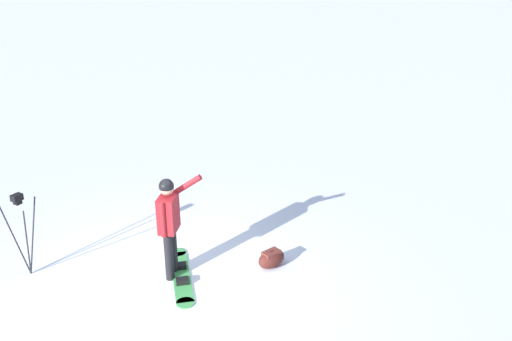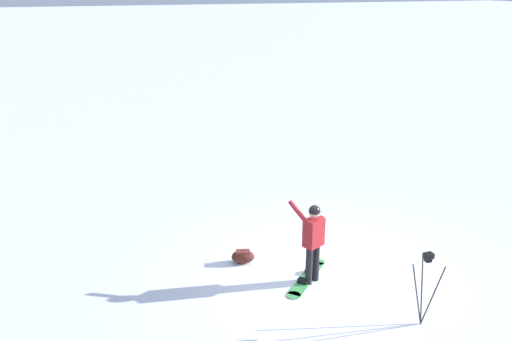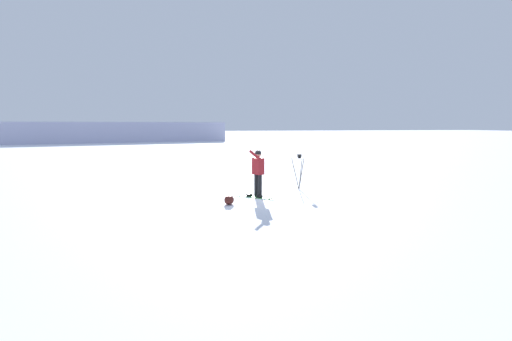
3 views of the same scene
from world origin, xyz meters
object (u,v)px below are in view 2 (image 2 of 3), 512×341
Objects in this scene: snowboarder at (313,236)px; gear_bag_large at (243,256)px; snowboard at (307,277)px; camera_tripod at (426,274)px.

gear_bag_large is (1.25, 1.03, -0.88)m from snowboarder.
gear_bag_large is at bearing 42.07° from snowboard.
snowboarder is 1.02m from snowboard.
camera_tripod reaches higher than snowboard.
gear_bag_large is at bearing 33.71° from camera_tripod.
snowboarder is at bearing -166.52° from snowboard.
snowboarder reaches higher than gear_bag_large.
gear_bag_large is 0.40× the size of camera_tripod.
snowboard is at bearing 13.48° from snowboarder.
camera_tripod is at bearing -151.32° from snowboard.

